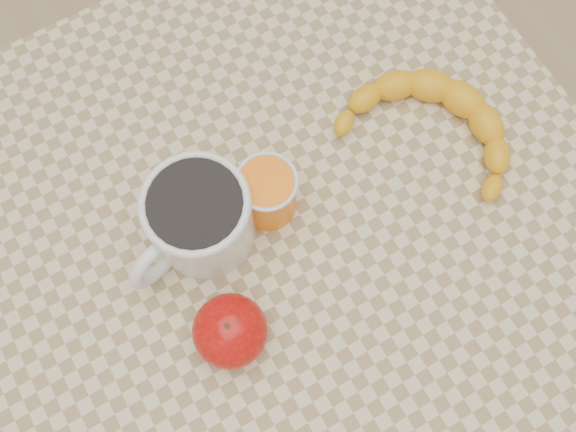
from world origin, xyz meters
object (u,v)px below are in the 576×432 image
table (288,241)px  orange_juice_glass (268,193)px  apple (230,331)px  banana (435,129)px  coffee_mug (197,218)px

table → orange_juice_glass: (-0.01, 0.03, 0.13)m
orange_juice_glass → apple: orange_juice_glass is taller
orange_juice_glass → banana: 0.23m
table → coffee_mug: coffee_mug is taller
table → apple: apple is taller
apple → table: bearing=35.3°
table → coffee_mug: 0.17m
apple → banana: 0.35m
orange_juice_glass → banana: bearing=-5.7°
orange_juice_glass → apple: (-0.11, -0.12, -0.01)m
table → banana: banana is taller
orange_juice_glass → banana: orange_juice_glass is taller
table → apple: (-0.12, -0.09, 0.12)m
table → orange_juice_glass: 0.13m
table → banana: (0.21, 0.01, 0.11)m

